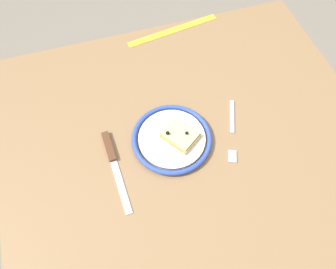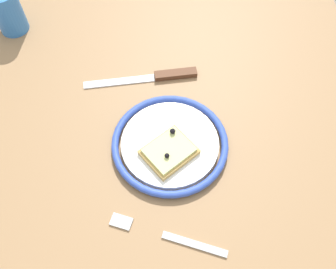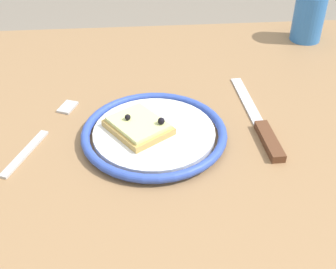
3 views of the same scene
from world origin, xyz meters
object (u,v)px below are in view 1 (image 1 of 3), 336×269
object	(u,v)px
fork	(232,131)
measuring_tape	(173,30)
pizza_slice_near	(180,135)
knife	(112,157)
dining_table	(186,148)
plate	(172,139)

from	to	relation	value
fork	measuring_tape	size ratio (longest dim) A/B	0.59
pizza_slice_near	knife	size ratio (longest dim) A/B	0.48
knife	fork	world-z (taller)	knife
dining_table	knife	world-z (taller)	knife
pizza_slice_near	measuring_tape	distance (m)	0.43
dining_table	measuring_tape	distance (m)	0.42
dining_table	pizza_slice_near	size ratio (longest dim) A/B	8.93
dining_table	knife	bearing A→B (deg)	2.68
dining_table	knife	distance (m)	0.23
dining_table	pizza_slice_near	world-z (taller)	pizza_slice_near
pizza_slice_near	measuring_tape	size ratio (longest dim) A/B	0.35
dining_table	plate	world-z (taller)	plate
plate	measuring_tape	xyz separation A→B (m)	(-0.13, -0.41, -0.01)
dining_table	fork	xyz separation A→B (m)	(-0.12, 0.03, 0.09)
plate	fork	world-z (taller)	plate
dining_table	fork	size ratio (longest dim) A/B	5.33
dining_table	pizza_slice_near	xyz separation A→B (m)	(0.03, 0.01, 0.11)
plate	measuring_tape	bearing A→B (deg)	-107.98
measuring_tape	knife	bearing A→B (deg)	45.56
knife	measuring_tape	xyz separation A→B (m)	(-0.30, -0.41, -0.00)
pizza_slice_near	dining_table	bearing A→B (deg)	-159.81
plate	dining_table	bearing A→B (deg)	-173.19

